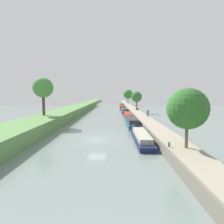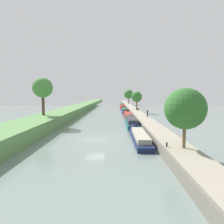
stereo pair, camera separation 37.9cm
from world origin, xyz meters
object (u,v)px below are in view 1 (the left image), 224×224
Objects in this scene: narrowboat_red at (122,107)px; mooring_bollard_near at (169,145)px; narrowboat_green at (122,105)px; mooring_bollard_far at (124,103)px; narrowboat_maroon at (128,115)px; narrowboat_teal at (132,122)px; person_walking at (148,113)px; park_bench at (138,109)px; narrowboat_blue at (124,110)px; narrowboat_navy at (140,136)px.

mooring_bollard_near reaches higher than narrowboat_red.
mooring_bollard_far is at bearing 73.49° from narrowboat_green.
narrowboat_red is (-0.30, 30.22, 0.12)m from narrowboat_maroon.
narrowboat_teal is 44.00m from narrowboat_red.
narrowboat_red is 8.64× the size of person_walking.
park_bench is at bearing -83.17° from narrowboat_green.
narrowboat_green is 29.70× the size of mooring_bollard_near.
narrowboat_maroon is 44.50m from narrowboat_green.
narrowboat_maroon is at bearing -89.55° from narrowboat_blue.
mooring_bollard_near is at bearing -88.19° from narrowboat_red.
person_walking is at bearing 84.86° from mooring_bollard_near.
narrowboat_red is 64.42m from mooring_bollard_near.
narrowboat_maroon is 34.13× the size of mooring_bollard_far.
park_bench is (4.40, -19.80, 0.78)m from narrowboat_red.
narrowboat_red is at bearing 90.17° from narrowboat_teal.
mooring_bollard_far is at bearing 87.02° from narrowboat_blue.
narrowboat_green is at bearing -106.51° from mooring_bollard_far.
narrowboat_navy is 41.26m from narrowboat_blue.
mooring_bollard_near is (2.03, -64.38, 0.66)m from narrowboat_red.
narrowboat_green is at bearing 96.83° from park_bench.
narrowboat_red is at bearing -91.28° from narrowboat_green.
mooring_bollard_near is (-2.30, -25.55, -0.65)m from person_walking.
narrowboat_blue is 29.67m from narrowboat_green.
narrowboat_red reaches higher than narrowboat_green.
mooring_bollard_far is at bearing 90.00° from mooring_bollard_near.
narrowboat_blue is 9.57× the size of park_bench.
person_walking reaches higher than narrowboat_teal.
park_bench is (4.21, 36.84, 0.90)m from narrowboat_navy.
narrowboat_maroon is (0.11, 26.42, 0.00)m from narrowboat_navy.
mooring_bollard_near is (1.90, -20.38, 0.63)m from narrowboat_teal.
park_bench is (0.07, 19.03, -0.53)m from person_walking.
narrowboat_teal reaches higher than narrowboat_green.
person_walking reaches higher than narrowboat_green.
narrowboat_navy is 56.64m from narrowboat_red.
park_bench is at bearing 68.51° from narrowboat_maroon.
narrowboat_green is (0.13, 70.92, 0.10)m from narrowboat_navy.
mooring_bollard_near is 1.00× the size of mooring_bollard_far.
narrowboat_navy is at bearing -96.52° from park_bench.
narrowboat_red is 14.29m from narrowboat_green.
person_walking reaches higher than narrowboat_red.
narrowboat_maroon is 1.07× the size of narrowboat_red.
person_walking is at bearing -79.97° from narrowboat_blue.
narrowboat_teal is at bearing -90.19° from narrowboat_green.
park_bench is (4.08, -34.09, 0.80)m from narrowboat_green.
mooring_bollard_far is (1.90, 64.07, 0.63)m from narrowboat_teal.
narrowboat_teal is 13.78m from narrowboat_maroon.
narrowboat_green is 8.05× the size of person_walking.
narrowboat_teal is 24.58m from park_bench.
narrowboat_blue is at bearing -90.26° from narrowboat_green.
narrowboat_blue is 23.85m from person_walking.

